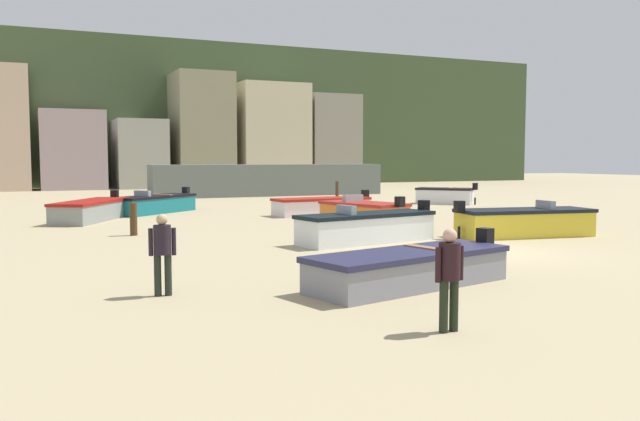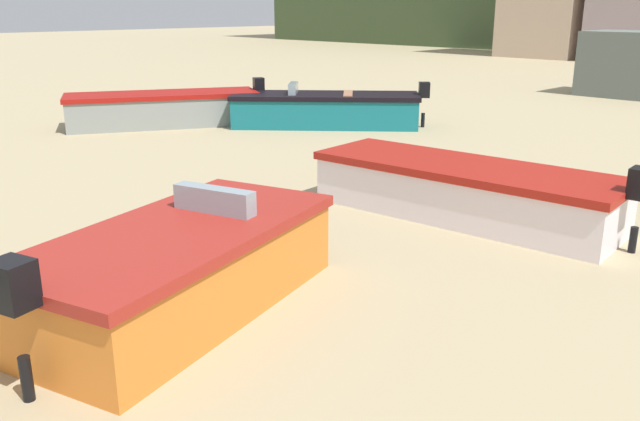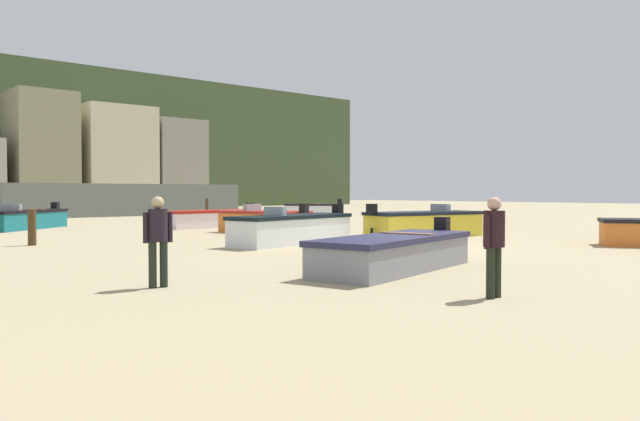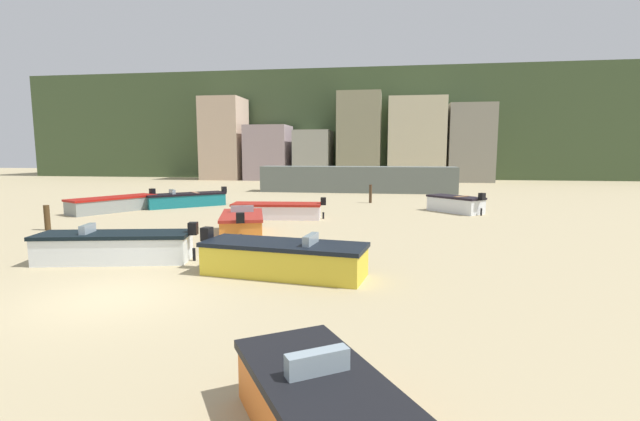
{
  "view_description": "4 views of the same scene",
  "coord_description": "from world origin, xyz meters",
  "px_view_note": "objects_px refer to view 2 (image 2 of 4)",
  "views": [
    {
      "loc": [
        -11.88,
        -15.25,
        2.69
      ],
      "look_at": [
        -1.62,
        8.07,
        0.68
      ],
      "focal_mm": 36.77,
      "sensor_mm": 36.0,
      "label": 1
    },
    {
      "loc": [
        6.21,
        4.87,
        3.13
      ],
      "look_at": [
        1.33,
        9.77,
        1.0
      ],
      "focal_mm": 37.35,
      "sensor_mm": 36.0,
      "label": 2
    },
    {
      "loc": [
        -14.56,
        -12.51,
        1.7
      ],
      "look_at": [
        4.4,
        9.42,
        0.83
      ],
      "focal_mm": 34.7,
      "sensor_mm": 36.0,
      "label": 3
    },
    {
      "loc": [
        6.65,
        -9.74,
        3.54
      ],
      "look_at": [
        4.01,
        7.8,
        1.22
      ],
      "focal_mm": 25.11,
      "sensor_mm": 36.0,
      "label": 4
    }
  ],
  "objects_px": {
    "boat_white_2": "(465,190)",
    "boat_grey_6": "(164,109)",
    "boat_teal_7": "(326,110)",
    "boat_orange_3": "(180,268)"
  },
  "relations": [
    {
      "from": "boat_white_2",
      "to": "boat_grey_6",
      "type": "height_order",
      "value": "boat_grey_6"
    },
    {
      "from": "boat_teal_7",
      "to": "boat_white_2",
      "type": "bearing_deg",
      "value": -162.64
    },
    {
      "from": "boat_white_2",
      "to": "boat_orange_3",
      "type": "relative_size",
      "value": 1.23
    },
    {
      "from": "boat_orange_3",
      "to": "boat_white_2",
      "type": "bearing_deg",
      "value": 69.62
    },
    {
      "from": "boat_white_2",
      "to": "boat_orange_3",
      "type": "distance_m",
      "value": 4.96
    },
    {
      "from": "boat_grey_6",
      "to": "boat_teal_7",
      "type": "xyz_separation_m",
      "value": [
        3.21,
        3.03,
        -0.0
      ]
    },
    {
      "from": "boat_orange_3",
      "to": "boat_teal_7",
      "type": "relative_size",
      "value": 0.86
    },
    {
      "from": "boat_white_2",
      "to": "boat_teal_7",
      "type": "xyz_separation_m",
      "value": [
        -7.2,
        4.29,
        0.03
      ]
    },
    {
      "from": "boat_white_2",
      "to": "boat_teal_7",
      "type": "relative_size",
      "value": 1.06
    },
    {
      "from": "boat_orange_3",
      "to": "boat_grey_6",
      "type": "height_order",
      "value": "boat_orange_3"
    }
  ]
}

